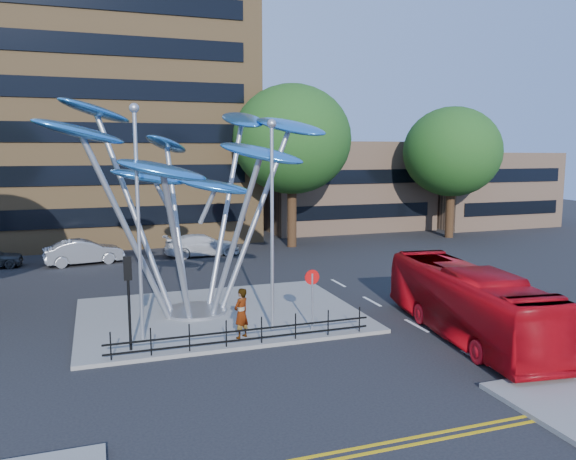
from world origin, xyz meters
name	(u,v)px	position (x,y,z in m)	size (l,w,h in m)	color
ground	(285,362)	(0.00, 0.00, 0.00)	(120.00, 120.00, 0.00)	black
traffic_island	(220,315)	(-1.00, 6.00, 0.07)	(12.00, 9.00, 0.15)	slate
double_yellow_near	(362,447)	(0.00, -6.00, 0.01)	(40.00, 0.12, 0.01)	gold
double_yellow_far	(368,453)	(0.00, -6.30, 0.01)	(40.00, 0.12, 0.01)	gold
brick_tower	(88,54)	(-6.00, 32.00, 15.00)	(25.00, 15.00, 30.00)	olive
low_building_near	(344,185)	(16.00, 30.00, 4.00)	(15.00, 8.00, 8.00)	tan
low_building_far	(484,189)	(30.00, 28.00, 3.50)	(12.00, 8.00, 7.00)	tan
tree_right	(292,140)	(8.00, 22.00, 8.04)	(8.80, 8.80, 12.11)	black
tree_far	(452,152)	(22.00, 22.00, 7.11)	(8.00, 8.00, 10.81)	black
leaf_sculpture	(189,160)	(-2.07, 6.68, 6.87)	(12.72, 9.54, 9.51)	#9EA0A5
street_lamp_left	(138,203)	(-4.50, 3.50, 5.36)	(0.36, 0.36, 8.80)	#9EA0A5
street_lamp_right	(272,207)	(0.50, 3.00, 5.09)	(0.36, 0.36, 8.30)	#9EA0A5
traffic_light_island	(128,283)	(-5.00, 2.50, 2.61)	(0.28, 0.18, 3.42)	black
no_entry_sign_island	(312,289)	(2.00, 2.52, 1.82)	(0.60, 0.10, 2.45)	#9EA0A5
pedestrian_railing_front	(244,334)	(-1.00, 1.70, 0.55)	(10.00, 0.06, 1.00)	black
red_bus	(468,303)	(7.58, 0.12, 1.40)	(2.34, 10.02, 2.79)	#AC0710
pedestrian	(241,313)	(-0.90, 2.50, 1.12)	(0.71, 0.46, 1.94)	gray
parked_car_mid	(84,252)	(-6.83, 20.07, 0.80)	(1.69, 4.84, 1.60)	#A1A3A8
parked_car_right	(202,245)	(0.88, 20.51, 0.75)	(2.09, 5.15, 1.49)	silver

